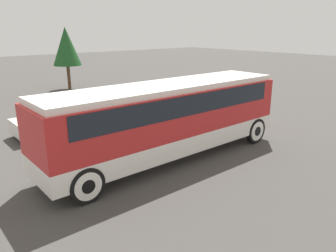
{
  "coord_description": "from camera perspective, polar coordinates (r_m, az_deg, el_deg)",
  "views": [
    {
      "loc": [
        -8.3,
        -9.83,
        5.28
      ],
      "look_at": [
        0.0,
        0.0,
        1.43
      ],
      "focal_mm": 35.0,
      "sensor_mm": 36.0,
      "label": 1
    }
  ],
  "objects": [
    {
      "name": "parked_car_near",
      "position": [
        17.9,
        -19.25,
        0.97
      ],
      "size": [
        4.06,
        1.92,
        1.44
      ],
      "color": "silver",
      "rests_on": "ground_plane"
    },
    {
      "name": "parked_car_mid",
      "position": [
        21.1,
        -4.64,
        3.98
      ],
      "size": [
        4.05,
        1.94,
        1.31
      ],
      "color": "#7A6B5B",
      "rests_on": "ground_plane"
    },
    {
      "name": "tour_bus",
      "position": [
        13.35,
        0.32,
        2.13
      ],
      "size": [
        10.89,
        2.61,
        3.17
      ],
      "color": "silver",
      "rests_on": "ground_plane"
    },
    {
      "name": "tree_left",
      "position": [
        30.78,
        -17.3,
        13.08
      ],
      "size": [
        2.45,
        2.45,
        5.42
      ],
      "color": "brown",
      "rests_on": "ground_plane"
    },
    {
      "name": "ground_plane",
      "position": [
        13.91,
        0.0,
        -5.64
      ],
      "size": [
        120.0,
        120.0,
        0.0
      ],
      "primitive_type": "plane",
      "color": "#423F3D"
    }
  ]
}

